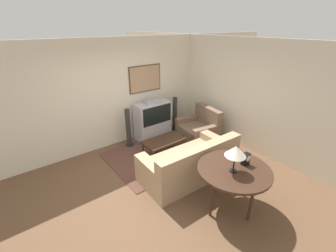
{
  "coord_description": "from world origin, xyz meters",
  "views": [
    {
      "loc": [
        -2.18,
        -3.01,
        2.97
      ],
      "look_at": [
        0.79,
        0.82,
        0.75
      ],
      "focal_mm": 24.0,
      "sensor_mm": 36.0,
      "label": 1
    }
  ],
  "objects_px": {
    "mantel_clock": "(246,159)",
    "table_lamp": "(236,151)",
    "coffee_table": "(164,141)",
    "console_table": "(234,172)",
    "speaker_tower_right": "(175,115)",
    "tv": "(153,120)",
    "couch": "(190,164)",
    "speaker_tower_left": "(128,129)",
    "armchair": "(199,130)"
  },
  "relations": [
    {
      "from": "mantel_clock",
      "to": "table_lamp",
      "type": "bearing_deg",
      "value": 179.77
    },
    {
      "from": "coffee_table",
      "to": "console_table",
      "type": "relative_size",
      "value": 0.84
    },
    {
      "from": "speaker_tower_right",
      "to": "tv",
      "type": "bearing_deg",
      "value": 178.8
    },
    {
      "from": "coffee_table",
      "to": "speaker_tower_right",
      "type": "height_order",
      "value": "speaker_tower_right"
    },
    {
      "from": "speaker_tower_right",
      "to": "mantel_clock",
      "type": "bearing_deg",
      "value": -107.93
    },
    {
      "from": "couch",
      "to": "coffee_table",
      "type": "bearing_deg",
      "value": -93.87
    },
    {
      "from": "couch",
      "to": "speaker_tower_right",
      "type": "xyz_separation_m",
      "value": [
        1.2,
        1.95,
        0.18
      ]
    },
    {
      "from": "console_table",
      "to": "speaker_tower_left",
      "type": "distance_m",
      "value": 3.06
    },
    {
      "from": "table_lamp",
      "to": "speaker_tower_right",
      "type": "distance_m",
      "value": 3.4
    },
    {
      "from": "coffee_table",
      "to": "speaker_tower_right",
      "type": "xyz_separation_m",
      "value": [
        1.08,
        0.9,
        0.14
      ]
    },
    {
      "from": "tv",
      "to": "console_table",
      "type": "relative_size",
      "value": 0.93
    },
    {
      "from": "speaker_tower_right",
      "to": "speaker_tower_left",
      "type": "bearing_deg",
      "value": 180.0
    },
    {
      "from": "console_table",
      "to": "speaker_tower_right",
      "type": "distance_m",
      "value": 3.28
    },
    {
      "from": "tv",
      "to": "speaker_tower_right",
      "type": "relative_size",
      "value": 1.08
    },
    {
      "from": "table_lamp",
      "to": "armchair",
      "type": "bearing_deg",
      "value": 56.22
    },
    {
      "from": "tv",
      "to": "console_table",
      "type": "bearing_deg",
      "value": -98.46
    },
    {
      "from": "table_lamp",
      "to": "speaker_tower_left",
      "type": "bearing_deg",
      "value": 94.57
    },
    {
      "from": "mantel_clock",
      "to": "coffee_table",
      "type": "bearing_deg",
      "value": 92.51
    },
    {
      "from": "mantel_clock",
      "to": "speaker_tower_right",
      "type": "height_order",
      "value": "speaker_tower_right"
    },
    {
      "from": "armchair",
      "to": "console_table",
      "type": "relative_size",
      "value": 0.92
    },
    {
      "from": "tv",
      "to": "speaker_tower_left",
      "type": "distance_m",
      "value": 0.78
    },
    {
      "from": "tv",
      "to": "table_lamp",
      "type": "relative_size",
      "value": 2.42
    },
    {
      "from": "armchair",
      "to": "speaker_tower_left",
      "type": "xyz_separation_m",
      "value": [
        -1.71,
        0.87,
        0.2
      ]
    },
    {
      "from": "coffee_table",
      "to": "table_lamp",
      "type": "height_order",
      "value": "table_lamp"
    },
    {
      "from": "table_lamp",
      "to": "mantel_clock",
      "type": "distance_m",
      "value": 0.42
    },
    {
      "from": "mantel_clock",
      "to": "armchair",
      "type": "bearing_deg",
      "value": 62.44
    },
    {
      "from": "tv",
      "to": "speaker_tower_left",
      "type": "bearing_deg",
      "value": -178.8
    },
    {
      "from": "console_table",
      "to": "couch",
      "type": "bearing_deg",
      "value": 88.24
    },
    {
      "from": "couch",
      "to": "coffee_table",
      "type": "height_order",
      "value": "couch"
    },
    {
      "from": "table_lamp",
      "to": "speaker_tower_right",
      "type": "xyz_separation_m",
      "value": [
        1.31,
        3.06,
        -0.69
      ]
    },
    {
      "from": "armchair",
      "to": "table_lamp",
      "type": "relative_size",
      "value": 2.41
    },
    {
      "from": "table_lamp",
      "to": "speaker_tower_left",
      "type": "relative_size",
      "value": 0.45
    },
    {
      "from": "couch",
      "to": "speaker_tower_left",
      "type": "height_order",
      "value": "speaker_tower_left"
    },
    {
      "from": "couch",
      "to": "coffee_table",
      "type": "distance_m",
      "value": 1.06
    },
    {
      "from": "couch",
      "to": "table_lamp",
      "type": "xyz_separation_m",
      "value": [
        -0.11,
        -1.11,
        0.87
      ]
    },
    {
      "from": "tv",
      "to": "table_lamp",
      "type": "height_order",
      "value": "table_lamp"
    },
    {
      "from": "armchair",
      "to": "mantel_clock",
      "type": "distance_m",
      "value": 2.55
    },
    {
      "from": "tv",
      "to": "speaker_tower_left",
      "type": "xyz_separation_m",
      "value": [
        -0.78,
        -0.02,
        -0.04
      ]
    },
    {
      "from": "coffee_table",
      "to": "speaker_tower_right",
      "type": "distance_m",
      "value": 1.42
    },
    {
      "from": "tv",
      "to": "couch",
      "type": "bearing_deg",
      "value": -102.04
    },
    {
      "from": "speaker_tower_left",
      "to": "couch",
      "type": "bearing_deg",
      "value": -79.6
    },
    {
      "from": "coffee_table",
      "to": "console_table",
      "type": "distance_m",
      "value": 2.16
    },
    {
      "from": "console_table",
      "to": "armchair",
      "type": "bearing_deg",
      "value": 57.34
    },
    {
      "from": "couch",
      "to": "coffee_table",
      "type": "xyz_separation_m",
      "value": [
        0.11,
        1.05,
        0.05
      ]
    },
    {
      "from": "mantel_clock",
      "to": "speaker_tower_right",
      "type": "xyz_separation_m",
      "value": [
        0.99,
        3.06,
        -0.42
      ]
    },
    {
      "from": "tv",
      "to": "couch",
      "type": "relative_size",
      "value": 0.55
    },
    {
      "from": "console_table",
      "to": "table_lamp",
      "type": "xyz_separation_m",
      "value": [
        -0.08,
        -0.03,
        0.44
      ]
    },
    {
      "from": "armchair",
      "to": "speaker_tower_right",
      "type": "relative_size",
      "value": 1.08
    },
    {
      "from": "couch",
      "to": "speaker_tower_left",
      "type": "relative_size",
      "value": 1.97
    },
    {
      "from": "armchair",
      "to": "speaker_tower_right",
      "type": "distance_m",
      "value": 0.9
    }
  ]
}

